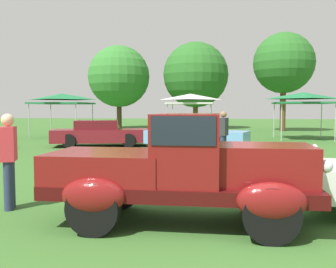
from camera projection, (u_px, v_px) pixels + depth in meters
name	position (u px, v px, depth m)	size (l,w,h in m)	color
ground_plane	(218.00, 231.00, 5.41)	(120.00, 120.00, 0.00)	#386628
feature_pickup_truck	(183.00, 168.00, 5.75)	(4.14, 1.81, 1.70)	#400B0B
show_car_burgundy	(100.00, 134.00, 17.64)	(4.72, 2.73, 1.22)	maroon
show_car_skyblue	(196.00, 135.00, 16.68)	(4.76, 2.78, 1.22)	#669EDB
spectator_near_truck	(9.00, 158.00, 6.57)	(0.37, 0.46, 1.69)	#283351
spectator_by_row	(223.00, 134.00, 12.76)	(0.35, 0.46, 1.69)	#283351
canopy_tent_left_field	(62.00, 98.00, 23.22)	(3.22, 3.22, 2.71)	#B7B7BC
canopy_tent_center_field	(190.00, 98.00, 23.61)	(2.87, 2.87, 2.71)	#B7B7BC
canopy_tent_right_field	(303.00, 97.00, 21.45)	(3.11, 3.11, 2.71)	#B7B7BC
treeline_far_left	(119.00, 77.00, 33.38)	(5.48, 5.48, 7.38)	#47331E
treeline_mid_left	(196.00, 75.00, 32.69)	(5.69, 5.69, 7.56)	brown
treeline_center	(284.00, 63.00, 29.00)	(4.70, 4.70, 7.66)	brown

